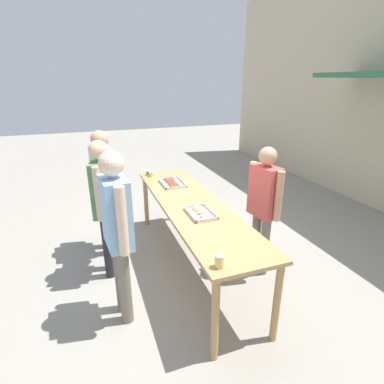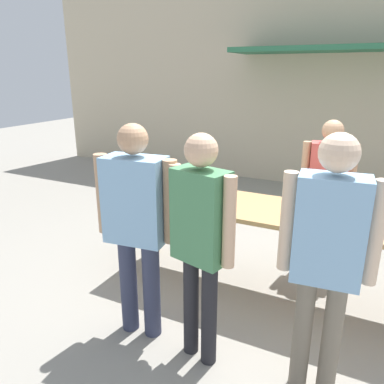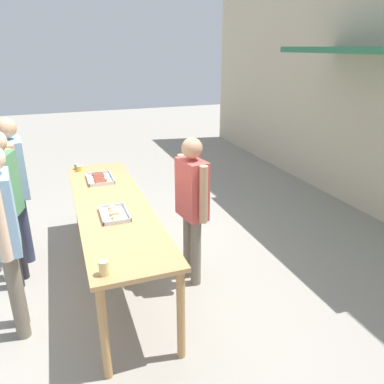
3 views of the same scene
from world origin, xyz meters
TOP-DOWN VIEW (x-y plane):
  - ground_plane at (0.00, 0.00)m, footprint 24.00×24.00m
  - serving_table at (0.00, 0.00)m, footprint 2.95×0.74m
  - food_tray_sausages at (-0.77, -0.02)m, footprint 0.45×0.31m
  - food_tray_buns at (0.34, -0.02)m, footprint 0.41×0.26m
  - condiment_jar_mustard at (-1.34, -0.26)m, footprint 0.07×0.07m
  - condiment_jar_ketchup at (-1.24, -0.24)m, footprint 0.07×0.07m
  - beer_cup at (1.33, -0.25)m, footprint 0.08×0.08m
  - person_server_behind_table at (0.39, 0.77)m, footprint 0.53×0.26m
  - person_customer_holding_hotdog at (-0.77, -0.97)m, footprint 0.66×0.30m
  - person_customer_with_cup at (0.60, -0.96)m, footprint 0.58×0.26m
  - person_customer_waiting_in_line at (-0.21, -1.02)m, footprint 0.54×0.30m

SIDE VIEW (x-z plane):
  - ground_plane at x=0.00m, z-range 0.00..0.00m
  - serving_table at x=0.00m, z-range 0.35..1.24m
  - food_tray_sausages at x=-0.77m, z-range 0.88..0.93m
  - food_tray_buns at x=0.34m, z-range 0.88..0.94m
  - condiment_jar_mustard at x=-1.34m, z-range 0.89..0.96m
  - condiment_jar_ketchup at x=-1.24m, z-range 0.89..0.96m
  - beer_cup at x=1.33m, z-range 0.89..1.00m
  - person_server_behind_table at x=0.39m, z-range 0.16..1.78m
  - person_customer_holding_hotdog at x=-0.77m, z-range 0.16..1.88m
  - person_customer_waiting_in_line at x=-0.21m, z-range 0.18..1.88m
  - person_customer_with_cup at x=0.60m, z-range 0.18..1.93m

